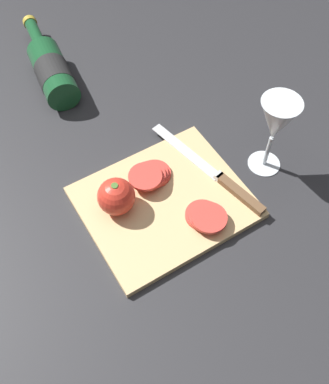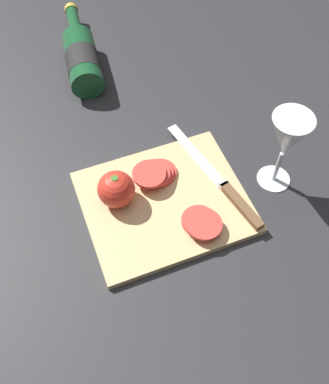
# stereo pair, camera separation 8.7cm
# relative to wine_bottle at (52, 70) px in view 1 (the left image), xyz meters

# --- Properties ---
(ground_plane) EXTENTS (3.00, 3.00, 0.00)m
(ground_plane) POSITION_rel_wine_bottle_xyz_m (0.03, -0.41, -0.04)
(ground_plane) COLOR #28282B
(cutting_board) EXTENTS (0.32, 0.27, 0.02)m
(cutting_board) POSITION_rel_wine_bottle_xyz_m (0.04, -0.44, -0.03)
(cutting_board) COLOR tan
(cutting_board) RESTS_ON ground_plane
(wine_bottle) EXTENTS (0.10, 0.31, 0.08)m
(wine_bottle) POSITION_rel_wine_bottle_xyz_m (0.00, 0.00, 0.00)
(wine_bottle) COLOR #194C28
(wine_bottle) RESTS_ON ground_plane
(wine_glass) EXTENTS (0.08, 0.08, 0.18)m
(wine_glass) POSITION_rel_wine_bottle_xyz_m (0.28, -0.47, 0.09)
(wine_glass) COLOR silver
(wine_glass) RESTS_ON ground_plane
(whole_tomato) EXTENTS (0.07, 0.07, 0.07)m
(whole_tomato) POSITION_rel_wine_bottle_xyz_m (-0.04, -0.41, 0.01)
(whole_tomato) COLOR red
(whole_tomato) RESTS_ON cutting_board
(knife) EXTENTS (0.08, 0.31, 0.01)m
(knife) POSITION_rel_wine_bottle_xyz_m (0.17, -0.48, -0.02)
(knife) COLOR silver
(knife) RESTS_ON cutting_board
(tomato_slice_stack_near) EXTENTS (0.09, 0.08, 0.03)m
(tomato_slice_stack_near) POSITION_rel_wine_bottle_xyz_m (0.05, -0.38, -0.01)
(tomato_slice_stack_near) COLOR #D63D33
(tomato_slice_stack_near) RESTS_ON cutting_board
(tomato_slice_stack_far) EXTENTS (0.07, 0.09, 0.02)m
(tomato_slice_stack_far) POSITION_rel_wine_bottle_xyz_m (0.09, -0.52, -0.01)
(tomato_slice_stack_far) COLOR #D63D33
(tomato_slice_stack_far) RESTS_ON cutting_board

